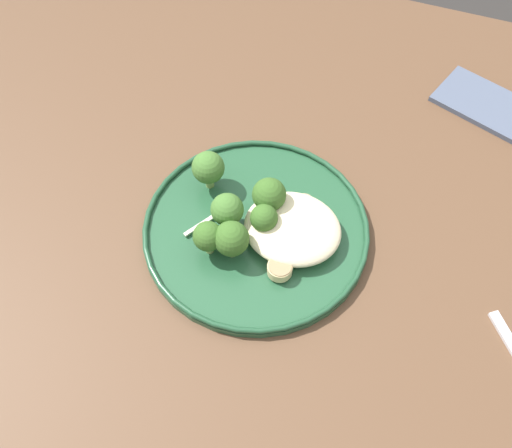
{
  "coord_description": "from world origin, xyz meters",
  "views": [
    {
      "loc": [
        -0.14,
        0.41,
        1.36
      ],
      "look_at": [
        -0.01,
        0.05,
        0.76
      ],
      "focal_mm": 39.43,
      "sensor_mm": 36.0,
      "label": 1
    }
  ],
  "objects": [
    {
      "name": "wooden_dining_table",
      "position": [
        0.0,
        0.0,
        0.66
      ],
      "size": [
        1.4,
        1.0,
        0.74
      ],
      "color": "brown",
      "rests_on": "ground"
    },
    {
      "name": "seared_scallop_center_golden",
      "position": [
        -0.06,
        0.05,
        0.76
      ],
      "size": [
        0.03,
        0.03,
        0.01
      ],
      "color": "#E5C689",
      "rests_on": "dinner_plate"
    },
    {
      "name": "broccoli_floret_near_rim",
      "position": [
        -0.02,
        0.05,
        0.78
      ],
      "size": [
        0.03,
        0.03,
        0.05
      ],
      "color": "#7A994C",
      "rests_on": "dinner_plate"
    },
    {
      "name": "seared_scallop_on_noodles",
      "position": [
        -0.05,
        0.08,
        0.76
      ],
      "size": [
        0.03,
        0.03,
        0.02
      ],
      "color": "#DBB77A",
      "rests_on": "dinner_plate"
    },
    {
      "name": "folded_napkin",
      "position": [
        -0.26,
        -0.28,
        0.74
      ],
      "size": [
        0.17,
        0.14,
        0.01
      ],
      "primitive_type": "cube",
      "rotation": [
        0.0,
        0.0,
        -0.34
      ],
      "color": "#4C566B",
      "rests_on": "wooden_dining_table"
    },
    {
      "name": "seared_scallop_right_edge",
      "position": [
        -0.07,
        0.07,
        0.76
      ],
      "size": [
        0.03,
        0.03,
        0.01
      ],
      "color": "#DBB77A",
      "rests_on": "dinner_plate"
    },
    {
      "name": "onion_sliver_long_sliver",
      "position": [
        0.03,
        0.06,
        0.75
      ],
      "size": [
        0.01,
        0.05,
        0.0
      ],
      "primitive_type": "cube",
      "rotation": [
        0.0,
        0.0,
        4.86
      ],
      "color": "silver",
      "rests_on": "dinner_plate"
    },
    {
      "name": "broccoli_floret_split_head",
      "position": [
        0.04,
        0.1,
        0.78
      ],
      "size": [
        0.04,
        0.04,
        0.05
      ],
      "color": "#89A356",
      "rests_on": "dinner_plate"
    },
    {
      "name": "dinner_plate",
      "position": [
        -0.01,
        0.05,
        0.75
      ],
      "size": [
        0.29,
        0.29,
        0.02
      ],
      "color": "#235133",
      "rests_on": "wooden_dining_table"
    },
    {
      "name": "seared_scallop_tilted_round",
      "position": [
        -0.05,
        0.03,
        0.76
      ],
      "size": [
        0.03,
        0.03,
        0.01
      ],
      "color": "#E5C689",
      "rests_on": "dinner_plate"
    },
    {
      "name": "broccoli_floret_rear_charred",
      "position": [
        0.08,
        0.01,
        0.79
      ],
      "size": [
        0.04,
        0.04,
        0.06
      ],
      "color": "#89A356",
      "rests_on": "dinner_plate"
    },
    {
      "name": "broccoli_floret_small_sprig",
      "position": [
        -0.01,
        0.02,
        0.79
      ],
      "size": [
        0.04,
        0.04,
        0.06
      ],
      "color": "#89A356",
      "rests_on": "dinner_plate"
    },
    {
      "name": "onion_sliver_curled_piece",
      "position": [
        0.06,
        0.07,
        0.75
      ],
      "size": [
        0.03,
        0.04,
        0.0
      ],
      "primitive_type": "cube",
      "rotation": [
        0.0,
        0.0,
        4.17
      ],
      "color": "silver",
      "rests_on": "dinner_plate"
    },
    {
      "name": "seared_scallop_tiny_bay",
      "position": [
        -0.05,
        -0.0,
        0.76
      ],
      "size": [
        0.02,
        0.02,
        0.02
      ],
      "color": "beige",
      "rests_on": "dinner_plate"
    },
    {
      "name": "broccoli_floret_tall_stalk",
      "position": [
        0.01,
        0.09,
        0.78
      ],
      "size": [
        0.04,
        0.04,
        0.06
      ],
      "color": "#7A994C",
      "rests_on": "dinner_plate"
    },
    {
      "name": "ground",
      "position": [
        0.0,
        0.0,
        0.0
      ],
      "size": [
        6.0,
        6.0,
        0.0
      ],
      "primitive_type": "plane",
      "color": "#2D2B28"
    },
    {
      "name": "broccoli_floret_beside_noodles",
      "position": [
        0.03,
        0.06,
        0.79
      ],
      "size": [
        0.04,
        0.04,
        0.06
      ],
      "color": "#7A994C",
      "rests_on": "dinner_plate"
    },
    {
      "name": "onion_sliver_short_strip",
      "position": [
        -0.02,
        0.06,
        0.75
      ],
      "size": [
        0.03,
        0.03,
        0.0
      ],
      "primitive_type": "cube",
      "rotation": [
        0.0,
        0.0,
        0.79
      ],
      "color": "silver",
      "rests_on": "dinner_plate"
    },
    {
      "name": "noodle_bed",
      "position": [
        -0.05,
        0.04,
        0.77
      ],
      "size": [
        0.12,
        0.11,
        0.03
      ],
      "color": "beige",
      "rests_on": "dinner_plate"
    },
    {
      "name": "seared_scallop_front_small",
      "position": [
        -0.06,
        0.1,
        0.76
      ],
      "size": [
        0.03,
        0.03,
        0.02
      ],
      "color": "#E5C689",
      "rests_on": "dinner_plate"
    }
  ]
}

